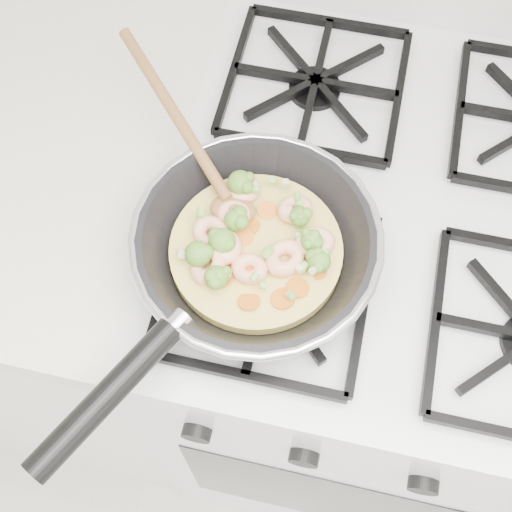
# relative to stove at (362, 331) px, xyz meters

# --- Properties ---
(stove) EXTENTS (0.60, 0.60, 0.92)m
(stove) POSITION_rel_stove_xyz_m (0.00, 0.00, 0.00)
(stove) COLOR white
(stove) RESTS_ON ground
(skillet) EXTENTS (0.36, 0.52, 0.09)m
(skillet) POSITION_rel_stove_xyz_m (-0.17, -0.13, 0.49)
(skillet) COLOR black
(skillet) RESTS_ON stove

